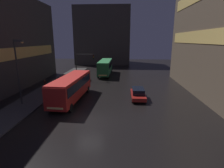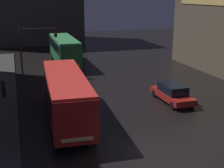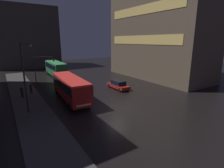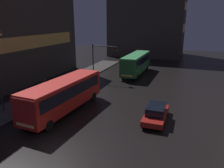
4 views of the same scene
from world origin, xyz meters
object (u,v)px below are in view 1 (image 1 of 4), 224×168
(pedestrian_near, at_px, (57,81))
(traffic_light_main, at_px, (83,61))
(bus_far, at_px, (105,66))
(street_lamp_sidewalk, at_px, (18,63))
(bus_near, at_px, (72,86))
(car_taxi, at_px, (138,93))
(pedestrian_mid, at_px, (45,83))

(pedestrian_near, height_order, traffic_light_main, traffic_light_main)
(bus_far, bearing_deg, pedestrian_near, 59.37)
(street_lamp_sidewalk, bearing_deg, bus_near, 20.89)
(bus_far, relative_size, pedestrian_near, 6.35)
(bus_far, height_order, traffic_light_main, traffic_light_main)
(bus_far, distance_m, traffic_light_main, 7.15)
(car_taxi, bearing_deg, street_lamp_sidewalk, 12.49)
(bus_far, bearing_deg, bus_near, 81.69)
(traffic_light_main, relative_size, street_lamp_sidewalk, 0.70)
(car_taxi, xyz_separation_m, pedestrian_mid, (-14.91, 3.46, 0.37))
(bus_near, height_order, traffic_light_main, traffic_light_main)
(bus_far, xyz_separation_m, pedestrian_mid, (-8.64, -13.47, -0.98))
(pedestrian_mid, bearing_deg, street_lamp_sidewalk, 0.67)
(bus_near, xyz_separation_m, traffic_light_main, (-1.17, 12.44, 1.80))
(bus_near, bearing_deg, pedestrian_near, -51.40)
(car_taxi, bearing_deg, traffic_light_main, -48.01)
(street_lamp_sidewalk, bearing_deg, pedestrian_mid, 91.22)
(bus_near, relative_size, bus_far, 1.04)
(bus_near, height_order, pedestrian_near, bus_near)
(pedestrian_near, distance_m, street_lamp_sidewalk, 9.49)
(bus_far, relative_size, traffic_light_main, 1.88)
(pedestrian_mid, bearing_deg, traffic_light_main, 148.54)
(car_taxi, bearing_deg, bus_near, 7.14)
(car_taxi, xyz_separation_m, street_lamp_sidewalk, (-14.76, -3.36, 4.63))
(car_taxi, relative_size, pedestrian_mid, 2.87)
(bus_near, distance_m, street_lamp_sidewalk, 6.95)
(car_taxi, distance_m, pedestrian_mid, 15.31)
(bus_far, distance_m, pedestrian_mid, 16.04)
(pedestrian_near, relative_size, street_lamp_sidewalk, 0.21)
(car_taxi, relative_size, street_lamp_sidewalk, 0.59)
(street_lamp_sidewalk, bearing_deg, traffic_light_main, 72.82)
(bus_far, height_order, pedestrian_near, bus_far)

